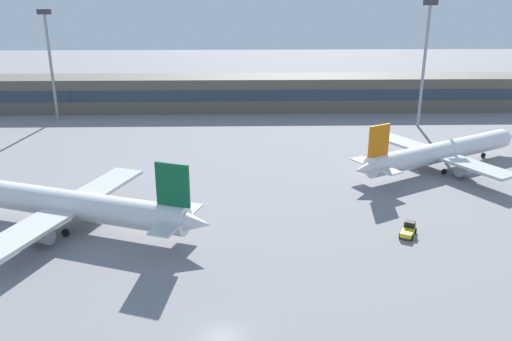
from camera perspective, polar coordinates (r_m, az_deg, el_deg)
The scene contains 7 objects.
ground_plane at distance 88.00m, azimuth -2.76°, elevation -1.86°, with size 400.00×400.00×0.00m, color gray.
terminal_building at distance 143.75m, azimuth -2.28°, elevation 8.47°, with size 156.14×12.13×9.00m.
airplane_near at distance 77.84m, azimuth -20.52°, elevation -3.38°, with size 43.73×31.28×11.21m.
airplane_mid at distance 102.26m, azimuth 19.76°, elevation 1.95°, with size 38.30×27.85×10.46m.
baggage_tug_yellow at distance 74.33m, azimuth 16.33°, elevation -6.20°, with size 3.06×3.88×1.75m.
floodlight_tower_west at distance 129.63m, azimuth 17.97°, elevation 11.78°, with size 3.20×0.80×29.15m.
floodlight_tower_east at distance 138.72m, azimuth -21.58°, elevation 11.34°, with size 3.20×0.80×26.87m.
Camera 1 is at (2.25, -41.90, 32.09)m, focal length 36.62 mm.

